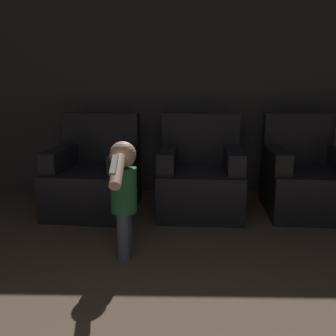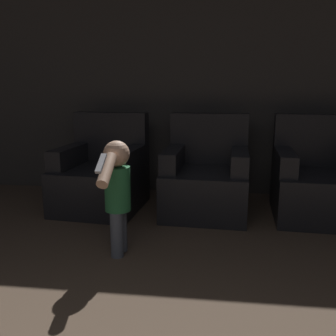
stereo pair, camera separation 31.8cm
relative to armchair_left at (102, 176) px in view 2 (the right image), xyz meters
name	(u,v)px [view 2 (the right image)]	position (x,y,z in m)	size (l,w,h in m)	color
wall_back	(182,81)	(0.76, 0.73, 0.97)	(8.40, 0.05, 2.60)	#33302D
armchair_left	(102,176)	(0.00, 0.00, 0.00)	(0.89, 0.93, 0.97)	black
armchair_middle	(206,179)	(1.07, 0.00, 0.00)	(0.85, 0.90, 0.97)	black
armchair_right	(317,182)	(2.15, 0.00, 0.00)	(0.86, 0.91, 0.97)	black
person_toddler	(117,189)	(0.45, -1.08, 0.18)	(0.19, 0.60, 0.87)	#474C56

